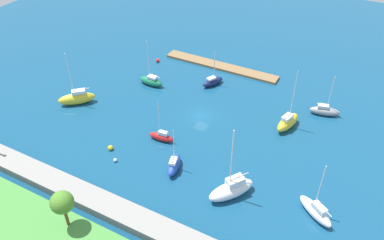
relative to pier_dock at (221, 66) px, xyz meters
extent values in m
plane|color=navy|center=(-4.56, 18.76, -0.27)|extent=(160.00, 160.00, 0.00)
cube|color=olive|center=(0.00, 0.00, 0.00)|extent=(26.87, 3.13, 0.54)
cube|color=gray|center=(-4.56, 45.32, 0.47)|extent=(74.00, 3.71, 1.49)
cylinder|color=brown|center=(-0.77, 50.56, 2.82)|extent=(0.42, 0.42, 3.46)
sphere|color=#4C8428|center=(-0.77, 50.56, 5.47)|extent=(3.07, 3.07, 3.07)
ellipsoid|color=yellow|center=(19.00, 26.67, 0.89)|extent=(6.61, 6.44, 2.33)
cube|color=silver|center=(18.59, 26.27, 2.41)|extent=(2.73, 2.68, 0.70)
cylinder|color=silver|center=(19.26, 26.91, 6.46)|extent=(0.17, 0.17, 8.79)
cylinder|color=silver|center=(18.14, 25.84, 2.91)|extent=(2.34, 2.24, 0.14)
ellipsoid|color=white|center=(-17.49, 34.49, 0.88)|extent=(6.30, 7.55, 2.30)
cube|color=silver|center=(-17.83, 34.00, 2.52)|extent=(2.77, 3.07, 0.99)
cylinder|color=silver|center=(-17.28, 34.79, 7.16)|extent=(0.18, 0.18, 10.27)
cylinder|color=silver|center=(-18.18, 33.48, 3.16)|extent=(1.92, 2.70, 0.14)
ellipsoid|color=gray|center=(-25.10, 7.39, 0.54)|extent=(5.85, 3.08, 1.63)
cube|color=silver|center=(-24.66, 7.50, 1.63)|extent=(2.21, 1.52, 0.54)
cylinder|color=silver|center=(-25.37, 7.32, 4.79)|extent=(0.13, 0.13, 6.85)
cylinder|color=silver|center=(-24.40, 7.57, 2.05)|extent=(1.96, 0.60, 0.11)
ellipsoid|color=red|center=(-1.68, 28.47, 0.44)|extent=(4.70, 1.75, 1.42)
cube|color=silver|center=(-2.05, 28.44, 1.46)|extent=(1.72, 0.95, 0.62)
cylinder|color=silver|center=(-1.45, 28.49, 4.47)|extent=(0.11, 0.11, 6.63)
cylinder|color=silver|center=(-2.32, 28.41, 1.93)|extent=(1.75, 0.24, 0.09)
ellipsoid|color=#2347B2|center=(-7.25, 33.65, 0.67)|extent=(2.93, 5.27, 1.88)
cube|color=silver|center=(-7.36, 34.04, 1.85)|extent=(1.44, 2.00, 0.47)
cylinder|color=silver|center=(-7.19, 33.41, 4.59)|extent=(0.12, 0.12, 5.97)
cylinder|color=silver|center=(-7.43, 34.29, 2.24)|extent=(0.57, 1.78, 0.10)
ellipsoid|color=#19724C|center=(9.94, 13.88, 0.60)|extent=(5.60, 2.10, 1.75)
cube|color=silver|center=(9.49, 13.89, 1.74)|extent=(2.03, 1.22, 0.52)
cylinder|color=silver|center=(10.21, 13.87, 5.72)|extent=(0.13, 0.13, 8.49)
cylinder|color=silver|center=(8.89, 13.90, 2.15)|extent=(2.66, 0.18, 0.11)
ellipsoid|color=#141E4C|center=(-1.69, 7.74, 0.51)|extent=(3.80, 5.37, 1.56)
cube|color=silver|center=(-1.51, 8.10, 1.50)|extent=(1.74, 2.11, 0.42)
cylinder|color=silver|center=(-1.80, 7.50, 4.37)|extent=(0.12, 0.12, 6.15)
cylinder|color=silver|center=(-1.33, 8.47, 1.86)|extent=(1.03, 1.96, 0.10)
ellipsoid|color=yellow|center=(-20.02, 14.58, 0.89)|extent=(3.60, 6.48, 2.32)
cube|color=silver|center=(-19.89, 15.06, 2.35)|extent=(1.79, 2.46, 0.60)
cylinder|color=silver|center=(-20.09, 14.28, 6.77)|extent=(0.15, 0.15, 9.44)
cylinder|color=silver|center=(-19.80, 15.42, 2.79)|extent=(0.71, 2.30, 0.12)
ellipsoid|color=white|center=(-29.39, 32.32, 0.62)|extent=(6.05, 4.95, 1.78)
cube|color=silver|center=(-29.79, 32.60, 1.85)|extent=(2.42, 2.13, 0.70)
cylinder|color=silver|center=(-29.13, 32.14, 5.28)|extent=(0.15, 0.15, 7.55)
cylinder|color=silver|center=(-30.37, 33.00, 2.35)|extent=(2.55, 1.82, 0.12)
sphere|color=white|center=(2.16, 36.65, 0.03)|extent=(0.61, 0.61, 0.61)
sphere|color=yellow|center=(4.65, 34.69, 0.16)|extent=(0.87, 0.87, 0.87)
sphere|color=red|center=(14.06, 4.69, 0.15)|extent=(0.84, 0.84, 0.84)
camera|label=1|loc=(-30.71, 71.55, 43.37)|focal=36.01mm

